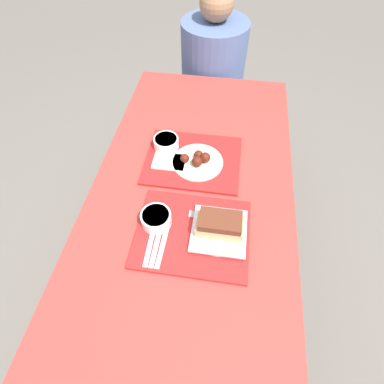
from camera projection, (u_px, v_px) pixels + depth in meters
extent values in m
plane|color=#605B56|center=(191.00, 275.00, 1.79)|extent=(12.00, 12.00, 0.00)
cube|color=maroon|center=(190.00, 202.00, 1.20)|extent=(0.82, 1.75, 0.04)
cylinder|color=maroon|center=(157.00, 134.00, 2.02)|extent=(0.07, 0.07, 0.73)
cylinder|color=maroon|center=(261.00, 145.00, 1.95)|extent=(0.07, 0.07, 0.73)
cube|color=maroon|center=(213.00, 107.00, 2.13)|extent=(0.78, 0.28, 0.04)
cylinder|color=maroon|center=(170.00, 126.00, 2.33)|extent=(0.06, 0.06, 0.39)
cylinder|color=maroon|center=(255.00, 134.00, 2.27)|extent=(0.06, 0.06, 0.39)
cube|color=red|center=(193.00, 233.00, 1.08)|extent=(0.41, 0.33, 0.01)
cube|color=red|center=(193.00, 160.00, 1.30)|extent=(0.41, 0.33, 0.01)
cylinder|color=silver|center=(156.00, 219.00, 1.08)|extent=(0.11, 0.11, 0.05)
cylinder|color=beige|center=(156.00, 216.00, 1.07)|extent=(0.10, 0.10, 0.01)
cylinder|color=beige|center=(219.00, 232.00, 1.07)|extent=(0.19, 0.19, 0.01)
cube|color=silver|center=(219.00, 231.00, 1.07)|extent=(0.20, 0.20, 0.01)
cube|color=#DBB275|center=(220.00, 227.00, 1.05)|extent=(0.16, 0.08, 0.05)
cube|color=#562819|center=(220.00, 221.00, 1.02)|extent=(0.15, 0.09, 0.03)
cube|color=white|center=(156.00, 245.00, 1.04)|extent=(0.02, 0.17, 0.00)
cube|color=white|center=(162.00, 246.00, 1.04)|extent=(0.02, 0.17, 0.00)
cube|color=white|center=(150.00, 244.00, 1.05)|extent=(0.02, 0.17, 0.00)
cube|color=#A59E93|center=(194.00, 214.00, 1.12)|extent=(0.04, 0.03, 0.01)
cylinder|color=silver|center=(166.00, 143.00, 1.32)|extent=(0.11, 0.11, 0.05)
cylinder|color=beige|center=(166.00, 140.00, 1.31)|extent=(0.10, 0.10, 0.01)
cylinder|color=beige|center=(198.00, 162.00, 1.28)|extent=(0.22, 0.22, 0.01)
sphere|color=#4C190F|center=(205.00, 158.00, 1.26)|extent=(0.05, 0.05, 0.05)
sphere|color=#4C190F|center=(199.00, 155.00, 1.28)|extent=(0.04, 0.04, 0.04)
sphere|color=#4C190F|center=(185.00, 158.00, 1.26)|extent=(0.04, 0.04, 0.04)
sphere|color=#4C190F|center=(197.00, 161.00, 1.25)|extent=(0.05, 0.05, 0.05)
cube|color=white|center=(169.00, 162.00, 1.28)|extent=(0.14, 0.10, 0.01)
cylinder|color=#4C6093|center=(213.00, 68.00, 1.90)|extent=(0.40, 0.40, 0.55)
sphere|color=#936B4C|center=(217.00, 3.00, 1.61)|extent=(0.19, 0.19, 0.19)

